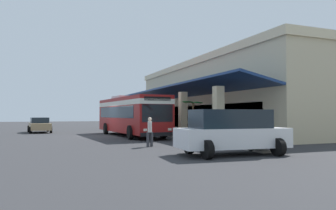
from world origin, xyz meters
The scene contains 8 objects.
ground centered at (0.00, 8.00, 0.00)m, with size 120.00×120.00×0.00m, color #2D2D30.
curb_strip centered at (-1.95, 4.93, 0.06)m, with size 32.49×0.50×0.12m, color #9E998E.
plaza_building centered at (-1.95, 14.55, 3.50)m, with size 27.38×15.61×7.00m.
transit_bus centered at (0.55, 2.14, 1.85)m, with size 11.36×3.37×3.34m.
parked_sedan_tan centered at (-7.55, -4.90, 0.75)m, with size 4.54×2.27×1.47m.
parked_suv_white centered at (14.25, 3.07, 1.02)m, with size 2.93×4.92×1.97m.
pedestrian centered at (9.63, 0.84, 0.89)m, with size 0.59×0.40×1.61m.
potted_palm centered at (4.19, 6.09, 0.82)m, with size 1.92×1.74×2.82m.
Camera 1 is at (26.26, -4.59, 1.75)m, focal length 34.24 mm.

